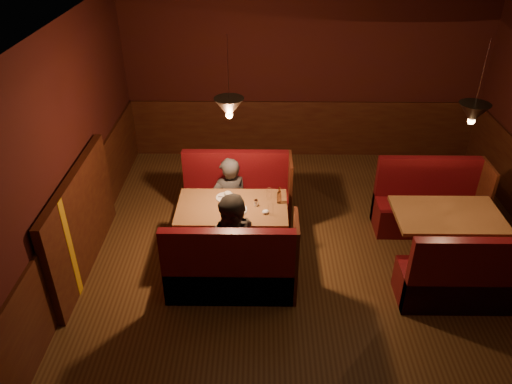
{
  "coord_description": "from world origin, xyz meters",
  "views": [
    {
      "loc": [
        -0.72,
        -4.58,
        4.16
      ],
      "look_at": [
        -0.78,
        0.62,
        0.95
      ],
      "focal_mm": 35.0,
      "sensor_mm": 36.0,
      "label": 1
    }
  ],
  "objects_px": {
    "main_table": "(233,217)",
    "second_table": "(445,226)",
    "second_bench_near": "(466,282)",
    "diner_a": "(229,183)",
    "diner_b": "(236,231)",
    "main_bench_near": "(232,273)",
    "second_bench_far": "(427,207)",
    "main_bench_far": "(238,200)"
  },
  "relations": [
    {
      "from": "second_bench_near",
      "to": "diner_b",
      "type": "relative_size",
      "value": 0.91
    },
    {
      "from": "main_table",
      "to": "diner_a",
      "type": "height_order",
      "value": "diner_a"
    },
    {
      "from": "main_table",
      "to": "second_bench_near",
      "type": "height_order",
      "value": "second_bench_near"
    },
    {
      "from": "main_bench_far",
      "to": "main_bench_near",
      "type": "relative_size",
      "value": 1.0
    },
    {
      "from": "main_table",
      "to": "main_bench_far",
      "type": "xyz_separation_m",
      "value": [
        0.02,
        0.78,
        -0.24
      ]
    },
    {
      "from": "main_bench_far",
      "to": "diner_a",
      "type": "xyz_separation_m",
      "value": [
        -0.1,
        -0.21,
        0.4
      ]
    },
    {
      "from": "diner_b",
      "to": "main_bench_near",
      "type": "bearing_deg",
      "value": -100.26
    },
    {
      "from": "main_bench_near",
      "to": "diner_a",
      "type": "relative_size",
      "value": 1.04
    },
    {
      "from": "second_bench_far",
      "to": "second_bench_near",
      "type": "distance_m",
      "value": 1.55
    },
    {
      "from": "second_bench_near",
      "to": "diner_a",
      "type": "distance_m",
      "value": 3.16
    },
    {
      "from": "main_table",
      "to": "main_bench_near",
      "type": "xyz_separation_m",
      "value": [
        0.02,
        -0.78,
        -0.24
      ]
    },
    {
      "from": "second_bench_near",
      "to": "diner_b",
      "type": "bearing_deg",
      "value": 173.05
    },
    {
      "from": "second_bench_far",
      "to": "diner_a",
      "type": "distance_m",
      "value": 2.79
    },
    {
      "from": "main_table",
      "to": "second_table",
      "type": "xyz_separation_m",
      "value": [
        2.64,
        -0.13,
        -0.03
      ]
    },
    {
      "from": "second_bench_far",
      "to": "main_table",
      "type": "bearing_deg",
      "value": -166.38
    },
    {
      "from": "main_table",
      "to": "second_table",
      "type": "bearing_deg",
      "value": -2.8
    },
    {
      "from": "second_bench_far",
      "to": "second_bench_near",
      "type": "xyz_separation_m",
      "value": [
        0.0,
        -1.55,
        0.0
      ]
    },
    {
      "from": "main_table",
      "to": "diner_a",
      "type": "xyz_separation_m",
      "value": [
        -0.09,
        0.57,
        0.16
      ]
    },
    {
      "from": "diner_a",
      "to": "diner_b",
      "type": "xyz_separation_m",
      "value": [
        0.15,
        -1.16,
        0.06
      ]
    },
    {
      "from": "main_bench_far",
      "to": "main_bench_near",
      "type": "xyz_separation_m",
      "value": [
        0.0,
        -1.57,
        0.0
      ]
    },
    {
      "from": "main_table",
      "to": "second_table",
      "type": "relative_size",
      "value": 1.06
    },
    {
      "from": "second_bench_far",
      "to": "second_bench_near",
      "type": "relative_size",
      "value": 1.0
    },
    {
      "from": "main_table",
      "to": "second_bench_far",
      "type": "relative_size",
      "value": 0.96
    },
    {
      "from": "main_bench_far",
      "to": "main_table",
      "type": "bearing_deg",
      "value": -91.15
    },
    {
      "from": "main_bench_far",
      "to": "main_bench_near",
      "type": "height_order",
      "value": "same"
    },
    {
      "from": "main_bench_near",
      "to": "diner_a",
      "type": "height_order",
      "value": "diner_a"
    },
    {
      "from": "main_bench_far",
      "to": "second_bench_far",
      "type": "relative_size",
      "value": 1.06
    },
    {
      "from": "second_bench_far",
      "to": "main_bench_far",
      "type": "bearing_deg",
      "value": 177.09
    },
    {
      "from": "main_table",
      "to": "diner_b",
      "type": "xyz_separation_m",
      "value": [
        0.06,
        -0.59,
        0.22
      ]
    },
    {
      "from": "main_bench_near",
      "to": "second_bench_near",
      "type": "xyz_separation_m",
      "value": [
        2.66,
        -0.12,
        -0.0
      ]
    },
    {
      "from": "main_bench_near",
      "to": "second_bench_near",
      "type": "relative_size",
      "value": 1.06
    },
    {
      "from": "main_bench_near",
      "to": "diner_b",
      "type": "bearing_deg",
      "value": 76.73
    },
    {
      "from": "second_bench_far",
      "to": "diner_b",
      "type": "distance_m",
      "value": 2.92
    },
    {
      "from": "diner_a",
      "to": "diner_b",
      "type": "distance_m",
      "value": 1.17
    },
    {
      "from": "second_table",
      "to": "diner_a",
      "type": "relative_size",
      "value": 0.89
    },
    {
      "from": "second_table",
      "to": "main_bench_near",
      "type": "bearing_deg",
      "value": -165.98
    },
    {
      "from": "diner_a",
      "to": "diner_b",
      "type": "height_order",
      "value": "diner_b"
    },
    {
      "from": "second_bench_near",
      "to": "main_bench_near",
      "type": "bearing_deg",
      "value": 177.39
    },
    {
      "from": "main_bench_near",
      "to": "second_table",
      "type": "bearing_deg",
      "value": 14.02
    },
    {
      "from": "second_bench_near",
      "to": "diner_a",
      "type": "xyz_separation_m",
      "value": [
        -2.76,
        1.47,
        0.4
      ]
    },
    {
      "from": "main_table",
      "to": "diner_b",
      "type": "height_order",
      "value": "diner_b"
    },
    {
      "from": "main_bench_near",
      "to": "second_table",
      "type": "relative_size",
      "value": 1.17
    }
  ]
}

